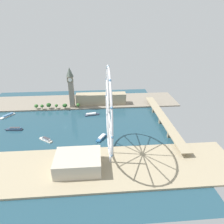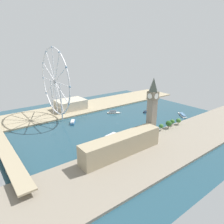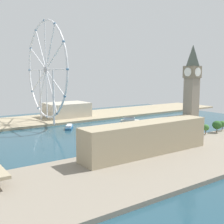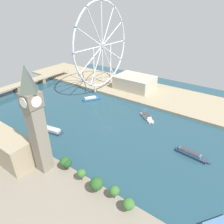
% 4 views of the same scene
% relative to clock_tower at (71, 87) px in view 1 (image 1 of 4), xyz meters
% --- Properties ---
extents(ground_plane, '(410.88, 410.88, 0.00)m').
position_rel_clock_tower_xyz_m(ground_plane, '(88.46, -5.83, -50.71)').
color(ground_plane, '#234756').
extents(riverbank_left, '(90.00, 520.00, 3.00)m').
position_rel_clock_tower_xyz_m(riverbank_left, '(-31.98, -5.83, -49.21)').
color(riverbank_left, gray).
rests_on(riverbank_left, ground_plane).
extents(riverbank_right, '(90.00, 520.00, 3.00)m').
position_rel_clock_tower_xyz_m(riverbank_right, '(208.90, -5.83, -49.21)').
color(riverbank_right, tan).
rests_on(riverbank_right, ground_plane).
extents(clock_tower, '(13.47, 13.47, 91.84)m').
position_rel_clock_tower_xyz_m(clock_tower, '(0.00, 0.00, 0.00)').
color(clock_tower, gray).
rests_on(clock_tower, riverbank_left).
extents(parliament_block, '(22.00, 117.55, 26.08)m').
position_rel_clock_tower_xyz_m(parliament_block, '(-11.16, 66.77, -34.67)').
color(parliament_block, tan).
rests_on(parliament_block, riverbank_left).
extents(tree_row_embankment, '(12.72, 102.63, 13.14)m').
position_rel_clock_tower_xyz_m(tree_row_embankment, '(8.23, -37.78, -39.98)').
color(tree_row_embankment, '#513823').
rests_on(tree_row_embankment, riverbank_left).
extents(ferris_wheel, '(129.75, 3.20, 133.72)m').
position_rel_clock_tower_xyz_m(ferris_wheel, '(178.49, 73.61, 21.31)').
color(ferris_wheel, silver).
rests_on(ferris_wheel, riverbank_right).
extents(riverside_hall, '(45.58, 61.80, 20.84)m').
position_rel_clock_tower_xyz_m(riverside_hall, '(209.31, 29.60, -37.29)').
color(riverside_hall, '#BCB29E').
rests_on(riverside_hall, riverbank_right).
extents(river_bridge, '(222.88, 17.58, 11.47)m').
position_rel_clock_tower_xyz_m(river_bridge, '(88.46, 187.36, -41.71)').
color(river_bridge, tan).
rests_on(river_bridge, ground_plane).
extents(tour_boat_0, '(13.28, 34.92, 4.80)m').
position_rel_clock_tower_xyz_m(tour_boat_0, '(42.32, 44.77, -48.64)').
color(tour_boat_0, '#2D384C').
rests_on(tour_boat_0, ground_plane).
extents(tour_boat_1, '(32.69, 26.06, 4.29)m').
position_rel_clock_tower_xyz_m(tour_boat_1, '(34.51, -135.21, -48.87)').
color(tour_boat_1, white).
rests_on(tour_boat_1, ground_plane).
extents(tour_boat_2, '(21.15, 27.09, 5.75)m').
position_rel_clock_tower_xyz_m(tour_boat_2, '(133.73, -31.93, -48.38)').
color(tour_boat_2, beige).
rests_on(tour_boat_2, ground_plane).
extents(tour_boat_3, '(9.15, 34.60, 5.44)m').
position_rel_clock_tower_xyz_m(tour_boat_3, '(93.46, -99.34, -48.39)').
color(tour_boat_3, '#2D384C').
rests_on(tour_boat_3, ground_plane).
extents(tour_boat_4, '(27.64, 20.43, 5.01)m').
position_rel_clock_tower_xyz_m(tour_boat_4, '(135.10, 63.18, -48.59)').
color(tour_boat_4, '#235684').
rests_on(tour_boat_4, ground_plane).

